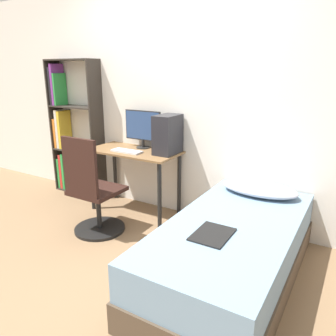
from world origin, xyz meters
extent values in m
plane|color=#846647|center=(0.00, 0.00, 0.00)|extent=(14.00, 14.00, 0.00)
cube|color=silver|center=(0.00, 1.51, 1.25)|extent=(8.00, 0.05, 2.50)
cube|color=brown|center=(-0.35, 1.22, 0.72)|extent=(1.03, 0.51, 0.02)
cylinder|color=black|center=(-0.82, 1.02, 0.35)|extent=(0.04, 0.04, 0.71)
cylinder|color=black|center=(0.12, 1.02, 0.35)|extent=(0.04, 0.04, 0.71)
cylinder|color=black|center=(-0.82, 1.43, 0.35)|extent=(0.04, 0.04, 0.71)
cylinder|color=black|center=(0.12, 1.43, 0.35)|extent=(0.04, 0.04, 0.71)
cube|color=#2D2823|center=(-1.73, 1.36, 0.86)|extent=(0.02, 0.24, 1.72)
cube|color=#2D2823|center=(-1.01, 1.36, 0.86)|extent=(0.02, 0.24, 1.72)
cube|color=#2D2823|center=(-1.37, 1.36, 0.01)|extent=(0.70, 0.24, 0.02)
cube|color=#2D2823|center=(-1.37, 1.36, 0.58)|extent=(0.70, 0.24, 0.02)
cube|color=#2D2823|center=(-1.37, 1.36, 1.14)|extent=(0.70, 0.24, 0.02)
cube|color=#2D2823|center=(-1.37, 1.36, 1.71)|extent=(0.70, 0.24, 0.02)
cube|color=green|center=(-1.69, 1.36, 0.22)|extent=(0.04, 0.20, 0.41)
cube|color=red|center=(-1.64, 1.36, 0.25)|extent=(0.04, 0.20, 0.47)
cube|color=green|center=(-1.60, 1.36, 0.26)|extent=(0.04, 0.20, 0.49)
cube|color=orange|center=(-1.69, 1.36, 0.78)|extent=(0.04, 0.20, 0.39)
cube|color=beige|center=(-1.64, 1.36, 0.84)|extent=(0.04, 0.20, 0.51)
cube|color=gold|center=(-1.59, 1.36, 0.83)|extent=(0.04, 0.20, 0.49)
cube|color=black|center=(-1.69, 1.36, 1.39)|extent=(0.04, 0.20, 0.47)
cube|color=#7A338E|center=(-1.65, 1.36, 1.41)|extent=(0.04, 0.20, 0.51)
cube|color=green|center=(-1.61, 1.36, 1.35)|extent=(0.02, 0.20, 0.40)
cylinder|color=black|center=(-0.38, 0.64, 0.01)|extent=(0.52, 0.52, 0.03)
cylinder|color=black|center=(-0.38, 0.64, 0.22)|extent=(0.05, 0.05, 0.39)
cube|color=black|center=(-0.38, 0.64, 0.44)|extent=(0.45, 0.45, 0.04)
cube|color=black|center=(-0.38, 0.44, 0.73)|extent=(0.40, 0.04, 0.55)
cube|color=#4C3D2D|center=(1.07, 0.55, 0.11)|extent=(0.91, 1.86, 0.22)
cube|color=#708EA8|center=(1.07, 0.55, 0.36)|extent=(0.88, 1.83, 0.27)
ellipsoid|color=#B2B7C6|center=(1.07, 1.22, 0.55)|extent=(0.69, 0.36, 0.11)
cube|color=black|center=(1.02, 0.28, 0.50)|extent=(0.24, 0.32, 0.01)
cylinder|color=black|center=(-0.33, 1.38, 0.74)|extent=(0.16, 0.16, 0.01)
cylinder|color=black|center=(-0.33, 1.38, 0.79)|extent=(0.04, 0.04, 0.09)
cube|color=black|center=(-0.33, 1.39, 0.99)|extent=(0.47, 0.01, 0.34)
cube|color=navy|center=(-0.33, 1.38, 0.99)|extent=(0.45, 0.01, 0.31)
cube|color=silver|center=(-0.37, 1.12, 0.74)|extent=(0.35, 0.13, 0.02)
cube|color=#232328|center=(0.05, 1.30, 0.94)|extent=(0.20, 0.32, 0.41)
camera|label=1|loc=(1.80, -1.62, 1.59)|focal=35.00mm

